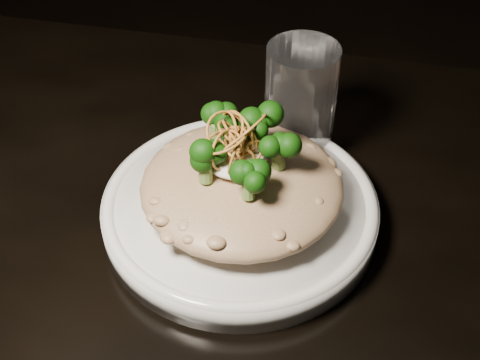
# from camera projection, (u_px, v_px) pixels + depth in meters

# --- Properties ---
(table) EXTENTS (1.10, 0.80, 0.75)m
(table) POSITION_uv_depth(u_px,v_px,m) (321.00, 342.00, 0.66)
(table) COLOR black
(table) RESTS_ON ground
(plate) EXTENTS (0.27, 0.27, 0.03)m
(plate) POSITION_uv_depth(u_px,v_px,m) (240.00, 211.00, 0.66)
(plate) COLOR silver
(plate) RESTS_ON table
(risotto) EXTENTS (0.19, 0.19, 0.04)m
(risotto) POSITION_uv_depth(u_px,v_px,m) (242.00, 185.00, 0.63)
(risotto) COLOR brown
(risotto) RESTS_ON plate
(broccoli) EXTENTS (0.13, 0.13, 0.05)m
(broccoli) POSITION_uv_depth(u_px,v_px,m) (236.00, 146.00, 0.60)
(broccoli) COLOR black
(broccoli) RESTS_ON risotto
(cheese) EXTENTS (0.06, 0.06, 0.02)m
(cheese) POSITION_uv_depth(u_px,v_px,m) (236.00, 158.00, 0.62)
(cheese) COLOR white
(cheese) RESTS_ON risotto
(shallots) EXTENTS (0.05, 0.05, 0.03)m
(shallots) POSITION_uv_depth(u_px,v_px,m) (240.00, 138.00, 0.60)
(shallots) COLOR brown
(shallots) RESTS_ON cheese
(drinking_glass) EXTENTS (0.09, 0.09, 0.13)m
(drinking_glass) POSITION_uv_depth(u_px,v_px,m) (300.00, 104.00, 0.70)
(drinking_glass) COLOR white
(drinking_glass) RESTS_ON table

